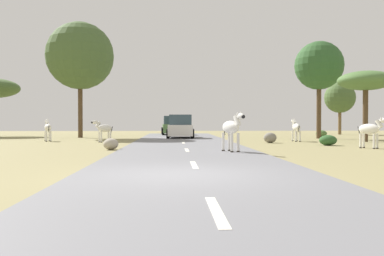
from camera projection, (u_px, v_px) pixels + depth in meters
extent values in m
plane|color=#8E8456|center=(180.00, 176.00, 9.67)|extent=(90.00, 90.00, 0.00)
cube|color=slate|center=(198.00, 175.00, 9.69)|extent=(6.00, 64.00, 0.05)
cube|color=silver|center=(216.00, 211.00, 5.70)|extent=(0.16, 2.00, 0.01)
cube|color=silver|center=(194.00, 165.00, 11.69)|extent=(0.16, 2.00, 0.01)
cube|color=silver|center=(187.00, 150.00, 17.68)|extent=(0.16, 2.00, 0.01)
cube|color=silver|center=(183.00, 143.00, 23.67)|extent=(0.16, 2.00, 0.01)
cube|color=silver|center=(181.00, 138.00, 29.67)|extent=(0.16, 2.00, 0.01)
cube|color=silver|center=(180.00, 135.00, 35.66)|extent=(0.16, 2.00, 0.01)
ellipsoid|color=silver|center=(231.00, 127.00, 16.84)|extent=(0.83, 1.23, 0.54)
cylinder|color=silver|center=(232.00, 143.00, 16.45)|extent=(0.15, 0.15, 0.78)
cylinder|color=#28231E|center=(232.00, 152.00, 16.46)|extent=(0.17, 0.17, 0.05)
cylinder|color=silver|center=(238.00, 143.00, 16.57)|extent=(0.15, 0.15, 0.78)
cylinder|color=#28231E|center=(238.00, 151.00, 16.57)|extent=(0.17, 0.17, 0.05)
cylinder|color=silver|center=(223.00, 142.00, 17.14)|extent=(0.15, 0.15, 0.78)
cylinder|color=#28231E|center=(223.00, 150.00, 17.14)|extent=(0.17, 0.17, 0.05)
cylinder|color=silver|center=(229.00, 142.00, 17.25)|extent=(0.15, 0.15, 0.78)
cylinder|color=#28231E|center=(229.00, 150.00, 17.26)|extent=(0.17, 0.17, 0.05)
cylinder|color=silver|center=(237.00, 121.00, 16.34)|extent=(0.34, 0.45, 0.46)
cube|color=black|center=(237.00, 118.00, 16.34)|extent=(0.17, 0.37, 0.32)
ellipsoid|color=silver|center=(241.00, 116.00, 16.09)|extent=(0.37, 0.54, 0.25)
ellipsoid|color=black|center=(243.00, 117.00, 15.91)|extent=(0.20, 0.21, 0.15)
cone|color=silver|center=(237.00, 113.00, 16.17)|extent=(0.12, 0.12, 0.15)
cone|color=silver|center=(241.00, 113.00, 16.23)|extent=(0.12, 0.12, 0.15)
cylinder|color=black|center=(224.00, 129.00, 17.37)|extent=(0.10, 0.16, 0.46)
ellipsoid|color=silver|center=(48.00, 127.00, 26.40)|extent=(0.77, 1.10, 0.48)
cylinder|color=silver|center=(49.00, 136.00, 26.77)|extent=(0.13, 0.13, 0.70)
cylinder|color=#28231E|center=(49.00, 141.00, 26.78)|extent=(0.15, 0.15, 0.05)
cylinder|color=silver|center=(45.00, 136.00, 26.66)|extent=(0.13, 0.13, 0.70)
cylinder|color=#28231E|center=(45.00, 141.00, 26.66)|extent=(0.15, 0.15, 0.05)
cylinder|color=silver|center=(51.00, 136.00, 26.17)|extent=(0.13, 0.13, 0.70)
cylinder|color=#28231E|center=(51.00, 141.00, 26.17)|extent=(0.15, 0.15, 0.05)
cylinder|color=silver|center=(46.00, 136.00, 26.06)|extent=(0.13, 0.13, 0.70)
cylinder|color=#28231E|center=(46.00, 141.00, 26.06)|extent=(0.15, 0.15, 0.05)
cylinder|color=silver|center=(47.00, 124.00, 26.84)|extent=(0.31, 0.41, 0.41)
cube|color=black|center=(47.00, 122.00, 26.84)|extent=(0.16, 0.33, 0.28)
ellipsoid|color=silver|center=(47.00, 121.00, 27.06)|extent=(0.34, 0.48, 0.22)
ellipsoid|color=black|center=(46.00, 122.00, 27.22)|extent=(0.18, 0.19, 0.13)
cone|color=silver|center=(48.00, 120.00, 26.98)|extent=(0.11, 0.11, 0.13)
cone|color=silver|center=(46.00, 120.00, 26.93)|extent=(0.11, 0.11, 0.13)
cylinder|color=black|center=(49.00, 129.00, 25.95)|extent=(0.09, 0.15, 0.41)
ellipsoid|color=silver|center=(105.00, 128.00, 25.20)|extent=(1.01, 0.92, 0.46)
cylinder|color=silver|center=(99.00, 137.00, 25.09)|extent=(0.14, 0.14, 0.67)
cylinder|color=#28231E|center=(99.00, 142.00, 25.10)|extent=(0.16, 0.16, 0.04)
cylinder|color=silver|center=(101.00, 137.00, 24.91)|extent=(0.14, 0.14, 0.67)
cylinder|color=#28231E|center=(101.00, 142.00, 24.91)|extent=(0.16, 0.16, 0.04)
cylinder|color=silver|center=(108.00, 137.00, 25.52)|extent=(0.14, 0.14, 0.67)
cylinder|color=#28231E|center=(108.00, 142.00, 25.52)|extent=(0.16, 0.16, 0.04)
cylinder|color=silver|center=(110.00, 137.00, 25.33)|extent=(0.14, 0.14, 0.67)
cylinder|color=#28231E|center=(111.00, 142.00, 25.34)|extent=(0.16, 0.16, 0.04)
cylinder|color=silver|center=(98.00, 124.00, 24.89)|extent=(0.38, 0.36, 0.39)
cube|color=black|center=(98.00, 123.00, 24.88)|extent=(0.27, 0.23, 0.27)
ellipsoid|color=silver|center=(95.00, 122.00, 24.73)|extent=(0.44, 0.41, 0.21)
ellipsoid|color=black|center=(92.00, 122.00, 24.62)|extent=(0.19, 0.19, 0.13)
cone|color=silver|center=(96.00, 120.00, 24.85)|extent=(0.11, 0.11, 0.12)
cone|color=silver|center=(97.00, 120.00, 24.75)|extent=(0.11, 0.11, 0.12)
cylinder|color=black|center=(112.00, 130.00, 25.53)|extent=(0.13, 0.11, 0.40)
ellipsoid|color=silver|center=(296.00, 127.00, 26.18)|extent=(0.42, 1.04, 0.49)
cylinder|color=silver|center=(297.00, 136.00, 26.53)|extent=(0.10, 0.10, 0.71)
cylinder|color=#28231E|center=(297.00, 141.00, 26.54)|extent=(0.12, 0.12, 0.05)
cylinder|color=silver|center=(293.00, 136.00, 26.52)|extent=(0.10, 0.10, 0.71)
cylinder|color=#28231E|center=(293.00, 141.00, 26.52)|extent=(0.12, 0.12, 0.05)
cylinder|color=silver|center=(300.00, 136.00, 25.86)|extent=(0.10, 0.10, 0.71)
cylinder|color=#28231E|center=(300.00, 141.00, 25.86)|extent=(0.12, 0.12, 0.05)
cylinder|color=silver|center=(296.00, 136.00, 25.84)|extent=(0.10, 0.10, 0.71)
cylinder|color=#28231E|center=(296.00, 141.00, 25.85)|extent=(0.12, 0.12, 0.05)
cylinder|color=silver|center=(294.00, 123.00, 26.67)|extent=(0.19, 0.37, 0.42)
cube|color=black|center=(294.00, 122.00, 26.67)|extent=(0.04, 0.34, 0.29)
ellipsoid|color=silver|center=(293.00, 121.00, 26.91)|extent=(0.19, 0.45, 0.23)
ellipsoid|color=black|center=(292.00, 121.00, 27.09)|extent=(0.13, 0.16, 0.14)
cone|color=silver|center=(294.00, 119.00, 26.80)|extent=(0.09, 0.09, 0.13)
cone|color=silver|center=(292.00, 119.00, 26.79)|extent=(0.09, 0.09, 0.13)
cylinder|color=black|center=(299.00, 129.00, 25.66)|extent=(0.04, 0.15, 0.42)
ellipsoid|color=silver|center=(369.00, 129.00, 19.52)|extent=(0.92, 1.12, 0.50)
cylinder|color=silver|center=(374.00, 141.00, 19.17)|extent=(0.15, 0.15, 0.72)
cylinder|color=#28231E|center=(374.00, 148.00, 19.17)|extent=(0.17, 0.17, 0.05)
cylinder|color=silver|center=(377.00, 141.00, 19.32)|extent=(0.15, 0.15, 0.72)
cylinder|color=#28231E|center=(377.00, 148.00, 19.33)|extent=(0.17, 0.17, 0.05)
cylinder|color=silver|center=(361.00, 141.00, 19.73)|extent=(0.15, 0.15, 0.72)
cylinder|color=#28231E|center=(361.00, 148.00, 19.74)|extent=(0.17, 0.17, 0.05)
cylinder|color=silver|center=(364.00, 141.00, 19.89)|extent=(0.15, 0.15, 0.72)
cylinder|color=#28231E|center=(364.00, 147.00, 19.89)|extent=(0.17, 0.17, 0.05)
cylinder|color=silver|center=(379.00, 124.00, 19.10)|extent=(0.36, 0.42, 0.42)
cube|color=black|center=(379.00, 122.00, 19.10)|extent=(0.22, 0.32, 0.29)
ellipsoid|color=silver|center=(384.00, 120.00, 18.89)|extent=(0.41, 0.49, 0.23)
cone|color=silver|center=(381.00, 118.00, 18.95)|extent=(0.12, 0.12, 0.13)
cone|color=silver|center=(383.00, 118.00, 19.02)|extent=(0.12, 0.12, 0.13)
cylinder|color=black|center=(359.00, 131.00, 19.95)|extent=(0.11, 0.15, 0.43)
cube|color=#476B38|center=(172.00, 128.00, 38.22)|extent=(1.99, 4.28, 0.80)
cube|color=#334751|center=(172.00, 120.00, 38.01)|extent=(1.74, 2.27, 0.76)
cube|color=black|center=(171.00, 131.00, 40.38)|extent=(1.72, 0.24, 0.24)
cylinder|color=black|center=(181.00, 131.00, 39.66)|extent=(0.25, 0.69, 0.68)
cylinder|color=black|center=(162.00, 131.00, 39.49)|extent=(0.25, 0.69, 0.68)
cylinder|color=black|center=(183.00, 131.00, 36.97)|extent=(0.25, 0.69, 0.68)
cylinder|color=black|center=(163.00, 131.00, 36.80)|extent=(0.25, 0.69, 0.68)
cube|color=white|center=(180.00, 130.00, 30.91)|extent=(1.90, 4.24, 0.80)
cube|color=#334751|center=(180.00, 120.00, 30.70)|extent=(1.69, 2.24, 0.76)
cube|color=black|center=(181.00, 133.00, 33.08)|extent=(1.71, 0.20, 0.24)
cylinder|color=black|center=(192.00, 133.00, 32.29)|extent=(0.24, 0.69, 0.68)
cylinder|color=black|center=(169.00, 133.00, 32.25)|extent=(0.24, 0.69, 0.68)
cylinder|color=black|center=(193.00, 134.00, 29.59)|extent=(0.24, 0.69, 0.68)
cylinder|color=black|center=(168.00, 134.00, 29.55)|extent=(0.24, 0.69, 0.68)
cylinder|color=#4C3823|center=(319.00, 112.00, 30.70)|extent=(0.35, 0.35, 4.04)
sphere|color=#2D5628|center=(319.00, 66.00, 30.64)|extent=(3.64, 3.64, 3.64)
cylinder|color=#4C3823|center=(80.00, 110.00, 32.20)|extent=(0.36, 0.36, 4.35)
sphere|color=#425B2D|center=(80.00, 56.00, 32.13)|extent=(5.29, 5.29, 5.29)
cylinder|color=#4C3823|center=(365.00, 116.00, 25.81)|extent=(0.33, 0.33, 3.27)
ellipsoid|color=#4C7038|center=(366.00, 81.00, 25.78)|extent=(3.47, 3.47, 1.22)
cylinder|color=brown|center=(340.00, 122.00, 39.88)|extent=(0.30, 0.30, 2.42)
sphere|color=#425B2D|center=(340.00, 98.00, 39.84)|extent=(2.98, 2.98, 2.98)
ellipsoid|color=#4C7038|center=(321.00, 133.00, 34.11)|extent=(0.92, 0.82, 0.55)
ellipsoid|color=#2D5628|center=(328.00, 140.00, 21.89)|extent=(0.94, 0.85, 0.56)
ellipsoid|color=#A89E8C|center=(111.00, 144.00, 18.60)|extent=(0.68, 0.72, 0.52)
ellipsoid|color=gray|center=(270.00, 138.00, 24.47)|extent=(0.78, 0.69, 0.62)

